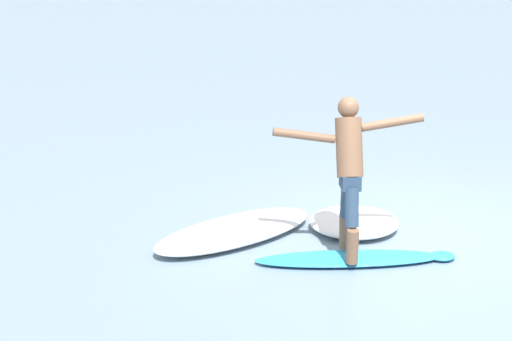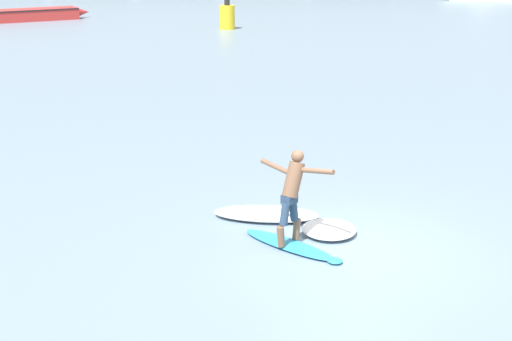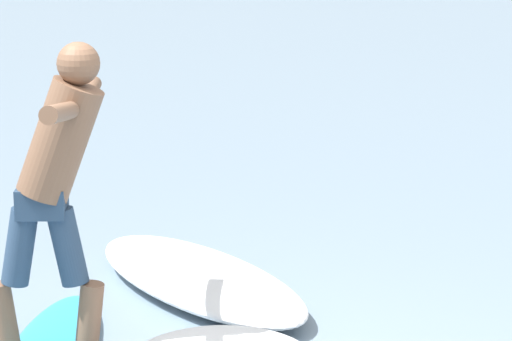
% 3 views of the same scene
% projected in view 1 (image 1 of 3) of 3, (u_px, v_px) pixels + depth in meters
% --- Properties ---
extents(ground_plane, '(200.00, 200.00, 0.00)m').
position_uv_depth(ground_plane, '(422.00, 237.00, 13.72)').
color(ground_plane, gray).
extents(surfboard, '(1.85, 1.75, 0.22)m').
position_uv_depth(surfboard, '(352.00, 258.00, 13.01)').
color(surfboard, '#2C9CCC').
rests_on(surfboard, ground).
extents(surfer, '(1.27, 1.13, 1.70)m').
position_uv_depth(surfer, '(349.00, 164.00, 12.77)').
color(surfer, brown).
rests_on(surfer, surfboard).
extents(wave_foam_at_tail, '(2.20, 1.08, 0.19)m').
position_uv_depth(wave_foam_at_tail, '(233.00, 231.00, 13.63)').
color(wave_foam_at_tail, white).
rests_on(wave_foam_at_tail, ground).
extents(wave_foam_at_nose, '(1.14, 1.15, 0.19)m').
position_uv_depth(wave_foam_at_nose, '(354.00, 222.00, 13.91)').
color(wave_foam_at_nose, white).
rests_on(wave_foam_at_nose, ground).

